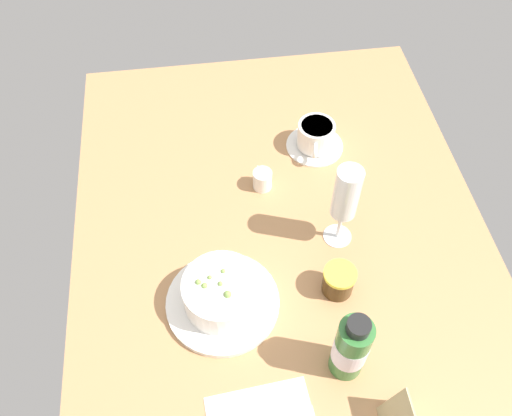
# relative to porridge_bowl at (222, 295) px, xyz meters

# --- Properties ---
(ground_plane) EXTENTS (1.10, 0.84, 0.03)m
(ground_plane) POSITION_rel_porridge_bowl_xyz_m (-0.15, 0.14, -0.05)
(ground_plane) COLOR #B27F51
(porridge_bowl) EXTENTS (0.21, 0.21, 0.08)m
(porridge_bowl) POSITION_rel_porridge_bowl_xyz_m (0.00, 0.00, 0.00)
(porridge_bowl) COLOR white
(porridge_bowl) RESTS_ON ground_plane
(coffee_cup) EXTENTS (0.13, 0.13, 0.07)m
(coffee_cup) POSITION_rel_porridge_bowl_xyz_m (-0.37, 0.25, -0.00)
(coffee_cup) COLOR white
(coffee_cup) RESTS_ON ground_plane
(creamer_jug) EXTENTS (0.05, 0.04, 0.05)m
(creamer_jug) POSITION_rel_porridge_bowl_xyz_m (-0.27, 0.11, -0.01)
(creamer_jug) COLOR white
(creamer_jug) RESTS_ON ground_plane
(wine_glass) EXTENTS (0.06, 0.06, 0.20)m
(wine_glass) POSITION_rel_porridge_bowl_xyz_m (-0.12, 0.24, 0.09)
(wine_glass) COLOR white
(wine_glass) RESTS_ON ground_plane
(jam_jar) EXTENTS (0.06, 0.06, 0.06)m
(jam_jar) POSITION_rel_porridge_bowl_xyz_m (-0.00, 0.22, -0.01)
(jam_jar) COLOR #422B11
(jam_jar) RESTS_ON ground_plane
(sauce_bottle_green) EXTENTS (0.06, 0.06, 0.17)m
(sauce_bottle_green) POSITION_rel_porridge_bowl_xyz_m (0.14, 0.20, 0.04)
(sauce_bottle_green) COLOR #337233
(sauce_bottle_green) RESTS_ON ground_plane
(menu_card) EXTENTS (0.05, 0.06, 0.09)m
(menu_card) POSITION_rel_porridge_bowl_xyz_m (0.25, 0.26, 0.01)
(menu_card) COLOR tan
(menu_card) RESTS_ON ground_plane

